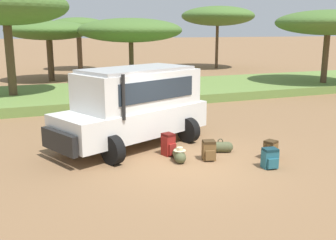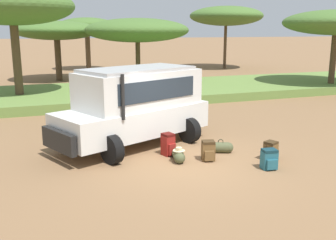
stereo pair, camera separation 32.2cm
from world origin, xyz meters
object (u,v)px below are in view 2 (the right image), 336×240
(duffel_bag_low_black_case, at_px, (178,155))
(acacia_tree_left_mid, at_px, (56,31))
(backpack_beside_front_wheel, at_px, (271,151))
(backpack_near_rear_wheel, at_px, (269,159))
(acacia_tree_far_left, at_px, (12,7))
(duffel_bag_soft_canvas, at_px, (220,147))
(acacia_tree_far_right, at_px, (336,23))
(acacia_tree_centre_back, at_px, (87,25))
(backpack_outermost, at_px, (168,145))
(acacia_tree_distant_right, at_px, (226,16))
(backpack_cluster_center, at_px, (208,151))
(acacia_tree_right_mid, at_px, (138,30))
(safari_vehicle, at_px, (136,105))

(duffel_bag_low_black_case, xyz_separation_m, acacia_tree_left_mid, (-1.52, 19.42, 3.33))
(backpack_beside_front_wheel, relative_size, backpack_near_rear_wheel, 1.01)
(acacia_tree_far_left, bearing_deg, duffel_bag_soft_canvas, -62.27)
(duffel_bag_soft_canvas, bearing_deg, acacia_tree_far_right, 36.00)
(acacia_tree_left_mid, height_order, acacia_tree_centre_back, acacia_tree_centre_back)
(backpack_outermost, relative_size, duffel_bag_low_black_case, 0.84)
(acacia_tree_far_left, height_order, acacia_tree_distant_right, acacia_tree_distant_right)
(backpack_near_rear_wheel, distance_m, duffel_bag_soft_canvas, 1.79)
(backpack_outermost, xyz_separation_m, acacia_tree_centre_back, (1.79, 25.94, 3.61))
(duffel_bag_soft_canvas, relative_size, acacia_tree_centre_back, 0.15)
(backpack_cluster_center, distance_m, acacia_tree_distant_right, 27.39)
(backpack_near_rear_wheel, xyz_separation_m, acacia_tree_distant_right, (11.91, 24.80, 4.52))
(backpack_near_rear_wheel, height_order, acacia_tree_centre_back, acacia_tree_centre_back)
(duffel_bag_soft_canvas, bearing_deg, acacia_tree_left_mid, 98.84)
(backpack_outermost, bearing_deg, acacia_tree_left_mid, 94.34)
(backpack_cluster_center, bearing_deg, acacia_tree_centre_back, 88.08)
(duffel_bag_low_black_case, relative_size, acacia_tree_far_left, 0.13)
(acacia_tree_right_mid, bearing_deg, safari_vehicle, -106.12)
(backpack_cluster_center, height_order, acacia_tree_distant_right, acacia_tree_distant_right)
(backpack_beside_front_wheel, xyz_separation_m, acacia_tree_centre_back, (-0.77, 27.34, 3.66))
(backpack_beside_front_wheel, relative_size, acacia_tree_far_right, 0.09)
(backpack_outermost, xyz_separation_m, acacia_tree_far_right, (13.42, 8.32, 3.64))
(backpack_near_rear_wheel, relative_size, backpack_outermost, 0.83)
(backpack_outermost, relative_size, duffel_bag_soft_canvas, 0.89)
(acacia_tree_distant_right, bearing_deg, acacia_tree_left_mid, -165.65)
(acacia_tree_right_mid, bearing_deg, backpack_near_rear_wheel, -94.36)
(acacia_tree_left_mid, bearing_deg, acacia_tree_far_left, -107.32)
(backpack_near_rear_wheel, xyz_separation_m, backpack_outermost, (-2.09, 2.01, 0.06))
(duffel_bag_soft_canvas, height_order, acacia_tree_far_left, acacia_tree_far_left)
(backpack_outermost, xyz_separation_m, duffel_bag_soft_canvas, (1.55, -0.30, -0.16))
(backpack_near_rear_wheel, relative_size, acacia_tree_distant_right, 0.08)
(backpack_near_rear_wheel, relative_size, acacia_tree_far_left, 0.09)
(acacia_tree_far_left, bearing_deg, backpack_near_rear_wheel, -63.58)
(duffel_bag_soft_canvas, relative_size, acacia_tree_left_mid, 0.12)
(acacia_tree_right_mid, bearing_deg, backpack_outermost, -102.67)
(acacia_tree_distant_right, bearing_deg, acacia_tree_right_mid, -144.03)
(backpack_beside_front_wheel, distance_m, acacia_tree_far_left, 14.20)
(backpack_near_rear_wheel, height_order, duffel_bag_low_black_case, backpack_near_rear_wheel)
(backpack_cluster_center, bearing_deg, acacia_tree_far_right, 36.14)
(duffel_bag_low_black_case, distance_m, duffel_bag_soft_canvas, 1.48)
(acacia_tree_distant_right, bearing_deg, acacia_tree_far_right, -92.29)
(acacia_tree_far_left, xyz_separation_m, acacia_tree_far_right, (17.49, -2.06, -0.68))
(duffel_bag_low_black_case, relative_size, acacia_tree_centre_back, 0.16)
(duffel_bag_soft_canvas, xyz_separation_m, acacia_tree_far_right, (11.88, 8.63, 3.80))
(acacia_tree_far_left, distance_m, acacia_tree_left_mid, 8.93)
(backpack_cluster_center, height_order, acacia_tree_far_left, acacia_tree_far_left)
(safari_vehicle, xyz_separation_m, acacia_tree_right_mid, (3.97, 13.73, 2.23))
(duffel_bag_low_black_case, distance_m, acacia_tree_far_left, 12.55)
(backpack_beside_front_wheel, height_order, acacia_tree_far_left, acacia_tree_far_left)
(backpack_outermost, distance_m, acacia_tree_distant_right, 27.11)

